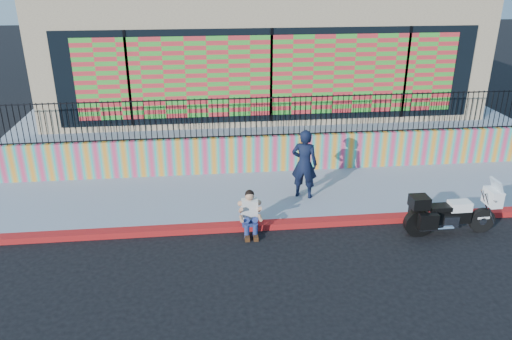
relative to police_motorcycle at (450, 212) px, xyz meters
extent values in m
plane|color=black|center=(-3.60, 0.75, -0.57)|extent=(90.00, 90.00, 0.00)
cube|color=#A80C24|center=(-3.60, 0.75, -0.50)|extent=(16.00, 0.30, 0.15)
cube|color=#8891A4|center=(-3.60, 2.40, -0.50)|extent=(16.00, 3.00, 0.15)
cube|color=#E63C69|center=(-3.60, 4.00, 0.13)|extent=(16.00, 0.20, 1.10)
cube|color=#8891A4|center=(-3.60, 9.10, 0.05)|extent=(16.00, 10.00, 1.25)
cube|color=tan|center=(-3.60, 8.90, 2.68)|extent=(14.00, 8.00, 4.00)
cube|color=black|center=(-3.60, 4.88, 2.28)|extent=(12.60, 0.04, 2.80)
cube|color=red|center=(-3.60, 4.85, 2.28)|extent=(11.48, 0.02, 2.40)
cylinder|color=black|center=(0.83, 0.00, -0.26)|extent=(0.61, 0.13, 0.61)
cylinder|color=black|center=(-0.75, 0.00, -0.26)|extent=(0.61, 0.13, 0.61)
cube|color=black|center=(0.04, 0.00, -0.11)|extent=(0.88, 0.26, 0.32)
cube|color=silver|center=(0.00, 0.00, -0.20)|extent=(0.37, 0.32, 0.28)
cube|color=white|center=(0.21, 0.00, 0.15)|extent=(0.51, 0.30, 0.22)
cube|color=black|center=(-0.28, 0.00, 0.13)|extent=(0.51, 0.32, 0.11)
cube|color=white|center=(1.00, 0.00, 0.34)|extent=(0.28, 0.48, 0.39)
cube|color=silver|center=(1.04, 0.00, 0.64)|extent=(0.17, 0.43, 0.31)
cube|color=black|center=(-0.79, 0.00, 0.31)|extent=(0.41, 0.39, 0.28)
cube|color=black|center=(-0.65, -0.28, -0.06)|extent=(0.45, 0.17, 0.37)
cube|color=black|center=(-0.65, 0.28, -0.06)|extent=(0.45, 0.17, 0.37)
cube|color=white|center=(0.83, 0.00, -0.17)|extent=(0.30, 0.15, 0.06)
imported|color=black|center=(-3.09, 2.10, 0.52)|extent=(0.81, 0.68, 1.89)
cube|color=navy|center=(-4.68, 0.68, -0.33)|extent=(0.36, 0.28, 0.18)
cube|color=silver|center=(-4.68, 0.64, 0.02)|extent=(0.38, 0.27, 0.54)
sphere|color=tan|center=(-4.68, 0.60, 0.38)|extent=(0.21, 0.21, 0.21)
cube|color=#472814|center=(-4.78, 0.24, -0.52)|extent=(0.11, 0.26, 0.10)
cube|color=#472814|center=(-4.58, 0.24, -0.52)|extent=(0.11, 0.26, 0.10)
camera|label=1|loc=(-5.69, -9.87, 5.43)|focal=35.00mm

